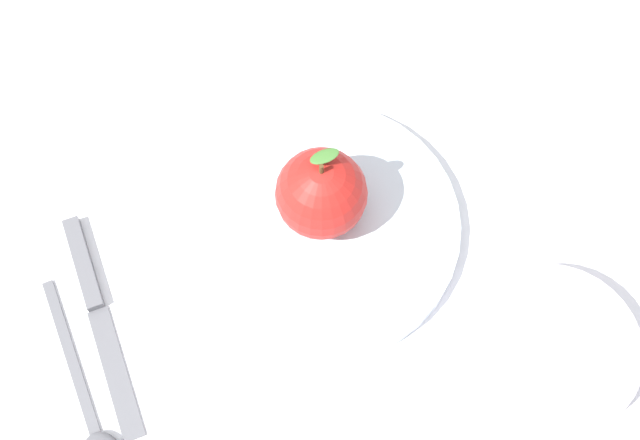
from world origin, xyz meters
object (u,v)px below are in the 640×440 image
Objects in this scene: apple at (321,193)px; knife at (95,303)px; spoon at (95,434)px; dinner_plate at (320,225)px; side_bowl at (553,349)px.

apple reaches higher than knife.
dinner_plate is at bearing -30.81° from spoon.
side_bowl is 0.85× the size of spoon.
dinner_plate is 0.20m from knife.
dinner_plate is at bearing 72.85° from side_bowl.
apple reaches higher than spoon.
dinner_plate is 0.22m from side_bowl.
side_bowl is (-0.06, -0.21, 0.01)m from dinner_plate.
side_bowl is 0.79× the size of knife.
dinner_plate is 2.77× the size of apple.
apple is (0.01, 0.00, 0.05)m from dinner_plate.
knife is (-0.11, 0.17, -0.01)m from dinner_plate.
apple is at bearing -53.73° from knife.
apple is 0.21m from knife.
apple is 0.26m from spoon.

